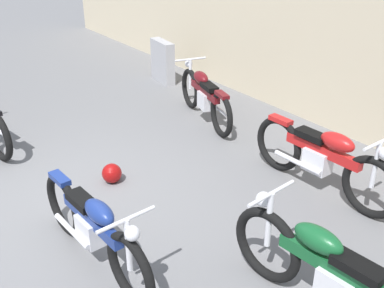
{
  "coord_description": "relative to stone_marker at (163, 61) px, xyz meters",
  "views": [
    {
      "loc": [
        4.61,
        -1.41,
        3.08
      ],
      "look_at": [
        0.5,
        1.59,
        0.55
      ],
      "focal_mm": 42.57,
      "sensor_mm": 36.0,
      "label": 1
    }
  ],
  "objects": [
    {
      "name": "building_wall",
      "position": [
        3.16,
        1.01,
        1.05
      ],
      "size": [
        18.0,
        0.3,
        2.95
      ],
      "primitive_type": "cube",
      "color": "beige",
      "rests_on": "ground_plane"
    },
    {
      "name": "motorcycle_green",
      "position": [
        6.14,
        -2.31,
        0.03
      ],
      "size": [
        2.13,
        0.59,
        0.96
      ],
      "rotation": [
        0.0,
        0.0,
        3.24
      ],
      "color": "black",
      "rests_on": "ground_plane"
    },
    {
      "name": "motorcycle_red",
      "position": [
        4.76,
        -0.74,
        0.03
      ],
      "size": [
        2.14,
        0.6,
        0.96
      ],
      "rotation": [
        0.0,
        0.0,
        0.03
      ],
      "color": "black",
      "rests_on": "ground_plane"
    },
    {
      "name": "stone_marker",
      "position": [
        0.0,
        0.0,
        0.0
      ],
      "size": [
        0.75,
        0.28,
        0.85
      ],
      "primitive_type": "cube",
      "rotation": [
        0.0,
        0.0,
        -0.12
      ],
      "color": "#9E9EA3",
      "rests_on": "ground_plane"
    },
    {
      "name": "ground_plane",
      "position": [
        3.16,
        -3.49,
        -0.43
      ],
      "size": [
        40.0,
        40.0,
        0.0
      ],
      "primitive_type": "plane",
      "color": "slate"
    },
    {
      "name": "motorcycle_maroon",
      "position": [
        2.13,
        -0.55,
        0.01
      ],
      "size": [
        1.98,
        0.74,
        0.91
      ],
      "rotation": [
        0.0,
        0.0,
        2.89
      ],
      "color": "black",
      "rests_on": "ground_plane"
    },
    {
      "name": "motorcycle_blue",
      "position": [
        4.36,
        -3.58,
        0.0
      ],
      "size": [
        1.99,
        0.56,
        0.89
      ],
      "rotation": [
        0.0,
        0.0,
        0.07
      ],
      "color": "black",
      "rests_on": "ground_plane"
    },
    {
      "name": "helmet",
      "position": [
        3.04,
        -2.75,
        -0.3
      ],
      "size": [
        0.26,
        0.26,
        0.26
      ],
      "primitive_type": "sphere",
      "color": "maroon",
      "rests_on": "ground_plane"
    }
  ]
}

